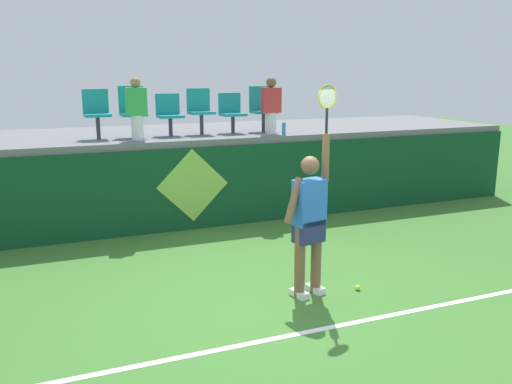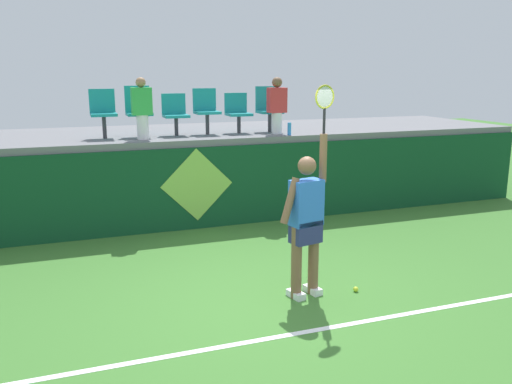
{
  "view_description": "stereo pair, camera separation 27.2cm",
  "coord_description": "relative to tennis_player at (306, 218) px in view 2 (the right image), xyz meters",
  "views": [
    {
      "loc": [
        -2.5,
        -5.51,
        2.71
      ],
      "look_at": [
        0.21,
        1.17,
        1.08
      ],
      "focal_mm": 37.58,
      "sensor_mm": 36.0,
      "label": 1
    },
    {
      "loc": [
        -2.25,
        -5.61,
        2.71
      ],
      "look_at": [
        0.21,
        1.17,
        1.08
      ],
      "focal_mm": 37.58,
      "sensor_mm": 36.0,
      "label": 2
    }
  ],
  "objects": [
    {
      "name": "spectator_0",
      "position": [
        -1.36,
        3.74,
        1.11
      ],
      "size": [
        0.34,
        0.2,
        1.05
      ],
      "color": "white",
      "rests_on": "spectator_platform"
    },
    {
      "name": "spectator_1",
      "position": [
        1.12,
        3.73,
        1.11
      ],
      "size": [
        0.34,
        0.2,
        1.05
      ],
      "color": "white",
      "rests_on": "spectator_platform"
    },
    {
      "name": "tennis_ball",
      "position": [
        0.65,
        -0.12,
        -0.95
      ],
      "size": [
        0.07,
        0.07,
        0.07
      ],
      "primitive_type": "sphere",
      "color": "#D1E533",
      "rests_on": "ground_plane"
    },
    {
      "name": "wall_signage_mount",
      "position": [
        -0.55,
        3.24,
        -0.98
      ],
      "size": [
        1.27,
        0.01,
        1.42
      ],
      "color": "#0F4223",
      "rests_on": "ground_plane"
    },
    {
      "name": "stadium_chair_4",
      "position": [
        0.49,
        4.16,
        0.98
      ],
      "size": [
        0.44,
        0.42,
        0.75
      ],
      "color": "#38383D",
      "rests_on": "spectator_platform"
    },
    {
      "name": "water_bottle",
      "position": [
        1.26,
        3.45,
        0.69
      ],
      "size": [
        0.07,
        0.07,
        0.23
      ],
      "primitive_type": "cylinder",
      "color": "#338CE5",
      "rests_on": "spectator_platform"
    },
    {
      "name": "spectator_platform",
      "position": [
        -0.42,
        4.81,
        0.51
      ],
      "size": [
        13.58,
        3.03,
        0.12
      ],
      "primitive_type": "cube",
      "color": "slate",
      "rests_on": "court_back_wall"
    },
    {
      "name": "tennis_player",
      "position": [
        0.0,
        0.0,
        0.0
      ],
      "size": [
        0.74,
        0.34,
        2.56
      ],
      "color": "white",
      "rests_on": "ground_plane"
    },
    {
      "name": "stadium_chair_0",
      "position": [
        -1.97,
        4.17,
        1.05
      ],
      "size": [
        0.44,
        0.42,
        0.85
      ],
      "color": "#38383D",
      "rests_on": "spectator_platform"
    },
    {
      "name": "stadium_chair_3",
      "position": [
        -0.12,
        4.17,
        1.04
      ],
      "size": [
        0.44,
        0.42,
        0.84
      ],
      "color": "#38383D",
      "rests_on": "spectator_platform"
    },
    {
      "name": "stadium_chair_5",
      "position": [
        1.12,
        4.17,
        1.04
      ],
      "size": [
        0.44,
        0.42,
        0.87
      ],
      "color": "#38383D",
      "rests_on": "spectator_platform"
    },
    {
      "name": "court_baseline_stripe",
      "position": [
        -0.42,
        -0.88,
        -0.98
      ],
      "size": [
        12.22,
        0.08,
        0.01
      ],
      "primitive_type": "cube",
      "color": "white",
      "rests_on": "ground_plane"
    },
    {
      "name": "stadium_chair_1",
      "position": [
        -1.36,
        4.17,
        1.07
      ],
      "size": [
        0.44,
        0.42,
        0.9
      ],
      "color": "#38383D",
      "rests_on": "spectator_platform"
    },
    {
      "name": "ground_plane",
      "position": [
        -0.42,
        0.01,
        -0.98
      ],
      "size": [
        40.0,
        40.0,
        0.0
      ],
      "primitive_type": "plane",
      "color": "#3D752D"
    },
    {
      "name": "stadium_chair_2",
      "position": [
        -0.71,
        4.16,
        0.99
      ],
      "size": [
        0.44,
        0.42,
        0.75
      ],
      "color": "#38383D",
      "rests_on": "spectator_platform"
    },
    {
      "name": "court_back_wall",
      "position": [
        -0.42,
        3.35,
        -0.27
      ],
      "size": [
        13.58,
        0.2,
        1.43
      ],
      "primitive_type": "cube",
      "color": "#0F4223",
      "rests_on": "ground_plane"
    }
  ]
}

